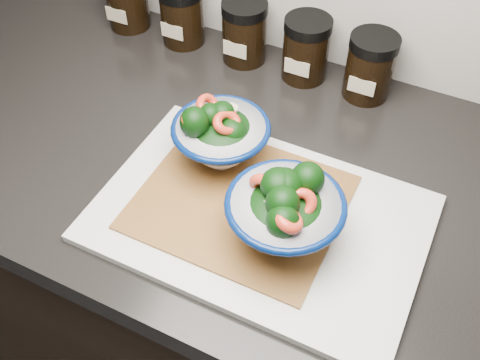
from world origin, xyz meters
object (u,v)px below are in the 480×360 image
at_px(spice_jar_b, 182,14).
at_px(spice_jar_c, 244,32).
at_px(bowl_left, 220,136).
at_px(cutting_board, 260,218).
at_px(spice_jar_d, 306,49).
at_px(bowl_right, 285,211).
at_px(spice_jar_e, 370,67).

xyz_separation_m(spice_jar_b, spice_jar_c, (0.13, 0.00, 0.00)).
relative_size(bowl_left, spice_jar_c, 1.28).
xyz_separation_m(cutting_board, spice_jar_c, (-0.19, 0.33, 0.05)).
relative_size(spice_jar_c, spice_jar_d, 1.00).
bearing_deg(bowl_right, spice_jar_d, 107.44).
distance_m(spice_jar_c, spice_jar_d, 0.12).
xyz_separation_m(bowl_right, spice_jar_d, (-0.11, 0.36, -0.01)).
bearing_deg(bowl_left, spice_jar_e, 61.30).
bearing_deg(spice_jar_d, spice_jar_c, 180.00).
bearing_deg(cutting_board, spice_jar_b, 133.25).
distance_m(cutting_board, spice_jar_e, 0.34).
distance_m(cutting_board, spice_jar_c, 0.39).
distance_m(bowl_left, spice_jar_c, 0.28).
bearing_deg(spice_jar_e, bowl_right, -90.45).
relative_size(bowl_left, spice_jar_e, 1.28).
xyz_separation_m(bowl_left, spice_jar_e, (0.14, 0.26, -0.01)).
height_order(spice_jar_b, spice_jar_d, same).
height_order(bowl_right, spice_jar_e, bowl_right).
bearing_deg(spice_jar_b, spice_jar_d, 0.00).
xyz_separation_m(cutting_board, spice_jar_e, (0.05, 0.33, 0.05)).
distance_m(spice_jar_c, spice_jar_e, 0.23).
distance_m(cutting_board, spice_jar_b, 0.46).
bearing_deg(cutting_board, bowl_right, -25.30).
relative_size(spice_jar_c, spice_jar_e, 1.00).
xyz_separation_m(bowl_right, spice_jar_b, (-0.36, 0.36, -0.01)).
distance_m(spice_jar_b, spice_jar_d, 0.25).
relative_size(cutting_board, spice_jar_d, 3.98).
bearing_deg(spice_jar_c, spice_jar_d, 0.00).
bearing_deg(cutting_board, spice_jar_e, 82.16).
height_order(cutting_board, spice_jar_c, spice_jar_c).
height_order(bowl_left, bowl_right, bowl_right).
relative_size(bowl_right, spice_jar_b, 1.38).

